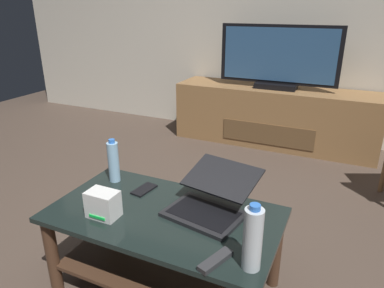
% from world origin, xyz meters
% --- Properties ---
extents(ground_plane, '(7.68, 7.68, 0.00)m').
position_xyz_m(ground_plane, '(0.00, 0.00, 0.00)').
color(ground_plane, '#4C3D33').
extents(coffee_table, '(1.07, 0.59, 0.43)m').
position_xyz_m(coffee_table, '(0.14, -0.07, 0.30)').
color(coffee_table, black).
rests_on(coffee_table, ground).
extents(media_cabinet, '(1.96, 0.49, 0.58)m').
position_xyz_m(media_cabinet, '(0.17, 2.16, 0.29)').
color(media_cabinet, olive).
rests_on(media_cabinet, ground).
extents(television, '(1.13, 0.20, 0.59)m').
position_xyz_m(television, '(0.17, 2.13, 0.86)').
color(television, black).
rests_on(television, media_cabinet).
extents(laptop, '(0.40, 0.45, 0.18)m').
position_xyz_m(laptop, '(0.33, 0.05, 0.49)').
color(laptop, black).
rests_on(laptop, coffee_table).
extents(router_box, '(0.14, 0.10, 0.12)m').
position_xyz_m(router_box, '(-0.09, -0.20, 0.50)').
color(router_box, white).
rests_on(router_box, coffee_table).
extents(water_bottle_near, '(0.07, 0.07, 0.26)m').
position_xyz_m(water_bottle_near, '(0.61, -0.25, 0.56)').
color(water_bottle_near, silver).
rests_on(water_bottle_near, coffee_table).
extents(water_bottle_far, '(0.06, 0.06, 0.24)m').
position_xyz_m(water_bottle_far, '(-0.26, 0.11, 0.55)').
color(water_bottle_far, '#99C6E5').
rests_on(water_bottle_far, coffee_table).
extents(cell_phone, '(0.09, 0.15, 0.01)m').
position_xyz_m(cell_phone, '(-0.05, 0.08, 0.44)').
color(cell_phone, black).
rests_on(cell_phone, coffee_table).
extents(tv_remote, '(0.10, 0.17, 0.02)m').
position_xyz_m(tv_remote, '(0.49, -0.28, 0.44)').
color(tv_remote, '#2D2D30').
rests_on(tv_remote, coffee_table).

